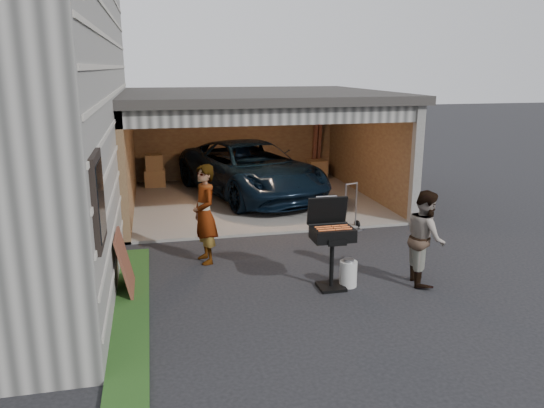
{
  "coord_description": "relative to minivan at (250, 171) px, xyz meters",
  "views": [
    {
      "loc": [
        -1.82,
        -7.09,
        3.5
      ],
      "look_at": [
        0.19,
        1.76,
        1.15
      ],
      "focal_mm": 35.0,
      "sensor_mm": 36.0,
      "label": 1
    }
  ],
  "objects": [
    {
      "name": "woman",
      "position": [
        -1.71,
        -4.7,
        0.17
      ],
      "size": [
        0.57,
        0.74,
        1.83
      ],
      "primitive_type": "imported",
      "rotation": [
        0.0,
        0.0,
        -1.35
      ],
      "color": "#9AA8C1",
      "rests_on": "ground"
    },
    {
      "name": "bbq_grill",
      "position": [
        0.15,
        -6.33,
        0.13
      ],
      "size": [
        0.66,
        0.58,
        1.47
      ],
      "color": "black",
      "rests_on": "ground"
    },
    {
      "name": "groundcover_strip",
      "position": [
        -3.0,
        -7.9,
        -0.71
      ],
      "size": [
        0.5,
        8.0,
        0.06
      ],
      "primitive_type": "cube",
      "color": "#193814",
      "rests_on": "ground"
    },
    {
      "name": "minivan",
      "position": [
        0.0,
        0.0,
        0.0
      ],
      "size": [
        3.87,
        5.8,
        1.48
      ],
      "primitive_type": "imported",
      "rotation": [
        0.0,
        0.0,
        0.29
      ],
      "color": "black",
      "rests_on": "ground"
    },
    {
      "name": "propane_tank",
      "position": [
        0.45,
        -6.35,
        -0.52
      ],
      "size": [
        0.34,
        0.34,
        0.43
      ],
      "primitive_type": "cylinder",
      "rotation": [
        0.0,
        0.0,
        -0.21
      ],
      "color": "silver",
      "rests_on": "ground"
    },
    {
      "name": "hand_truck",
      "position": [
        1.63,
        -3.43,
        -0.54
      ],
      "size": [
        0.47,
        0.41,
        1.06
      ],
      "rotation": [
        0.0,
        0.0,
        0.28
      ],
      "color": "slate",
      "rests_on": "ground"
    },
    {
      "name": "man",
      "position": [
        1.72,
        -6.46,
        0.05
      ],
      "size": [
        0.75,
        0.88,
        1.58
      ],
      "primitive_type": "imported",
      "rotation": [
        0.0,
        0.0,
        1.36
      ],
      "color": "#51361F",
      "rests_on": "ground"
    },
    {
      "name": "ground",
      "position": [
        -0.75,
        -6.9,
        -0.74
      ],
      "size": [
        80.0,
        80.0,
        0.0
      ],
      "primitive_type": "plane",
      "color": "black",
      "rests_on": "ground"
    },
    {
      "name": "garage",
      "position": [
        0.01,
        -0.11,
        1.13
      ],
      "size": [
        6.8,
        6.3,
        2.9
      ],
      "color": "#605E59",
      "rests_on": "ground"
    },
    {
      "name": "plywood_panel",
      "position": [
        -3.09,
        -5.82,
        -0.25
      ],
      "size": [
        0.25,
        0.9,
        0.99
      ],
      "primitive_type": "cube",
      "rotation": [
        0.0,
        -0.21,
        0.0
      ],
      "color": "#532A1C",
      "rests_on": "ground"
    }
  ]
}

